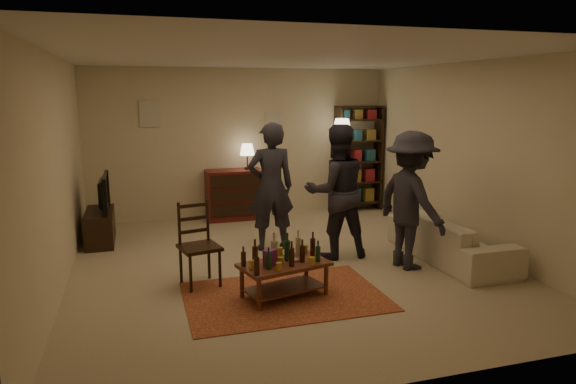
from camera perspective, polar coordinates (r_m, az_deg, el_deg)
name	(u,v)px	position (r m, az deg, el deg)	size (l,w,h in m)	color
floor	(288,265)	(6.92, 0.02, -8.08)	(6.00, 6.00, 0.00)	#C6B793
room_shell	(205,118)	(9.33, -9.18, 8.10)	(6.00, 6.00, 6.00)	beige
rug	(284,296)	(5.89, -0.41, -11.50)	(2.20, 1.50, 0.01)	maroon
coffee_table	(283,265)	(5.76, -0.52, -8.14)	(1.07, 0.75, 0.74)	brown
dining_chair	(197,241)	(6.18, -10.03, -5.37)	(0.53, 0.53, 1.02)	black
tv_stand	(100,218)	(8.30, -20.17, -2.76)	(0.40, 1.00, 1.06)	black
dresser	(235,193)	(9.30, -5.93, -0.13)	(1.00, 0.50, 1.36)	maroon
bookshelf	(358,157)	(10.01, 7.79, 3.84)	(0.90, 0.34, 2.02)	black
floor_lamp	(342,133)	(9.52, 5.99, 6.52)	(0.36, 0.36, 1.80)	black
sofa	(450,238)	(7.40, 17.55, -4.85)	(2.08, 0.81, 0.61)	beige
person_left	(271,187)	(7.39, -1.91, 0.58)	(0.68, 0.44, 1.85)	#26262D
person_right	(336,192)	(7.07, 5.39, 0.04)	(0.90, 0.70, 1.85)	#26252C
person_by_sofa	(411,201)	(6.79, 13.49, -0.93)	(1.15, 0.66, 1.78)	#26262D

